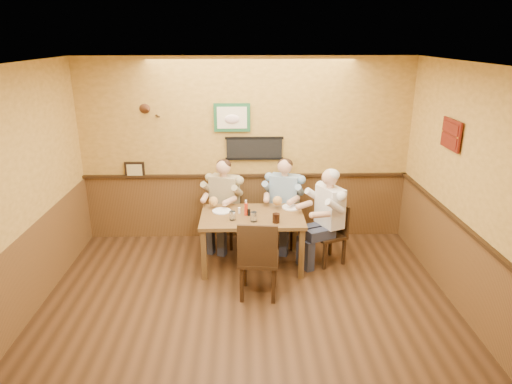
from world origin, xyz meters
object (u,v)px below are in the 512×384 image
(dining_table, at_px, (252,221))
(hot_sauce_bottle, at_px, (246,208))
(cola_tumbler, at_px, (276,218))
(pepper_shaker, at_px, (249,212))
(diner_blue_polo, at_px, (284,207))
(diner_white_elder, at_px, (329,222))
(chair_back_left, at_px, (225,219))
(salt_shaker, at_px, (239,210))
(diner_tan_shirt, at_px, (225,207))
(water_glass_mid, at_px, (254,217))
(water_glass_left, at_px, (232,216))
(chair_near_side, at_px, (259,257))
(chair_right_end, at_px, (328,234))
(chair_back_right, at_px, (284,218))

(dining_table, distance_m, hot_sauce_bottle, 0.21)
(cola_tumbler, relative_size, pepper_shaker, 1.30)
(diner_blue_polo, height_order, diner_white_elder, diner_white_elder)
(dining_table, bearing_deg, chair_back_left, 120.94)
(diner_blue_polo, relative_size, salt_shaker, 14.88)
(salt_shaker, bearing_deg, dining_table, -21.83)
(diner_white_elder, xyz_separation_m, pepper_shaker, (-1.11, -0.07, 0.18))
(diner_blue_polo, relative_size, cola_tumbler, 9.93)
(cola_tumbler, relative_size, salt_shaker, 1.50)
(hot_sauce_bottle, relative_size, salt_shaker, 2.37)
(diner_tan_shirt, bearing_deg, pepper_shaker, -42.45)
(water_glass_mid, height_order, salt_shaker, water_glass_mid)
(dining_table, xyz_separation_m, water_glass_left, (-0.27, -0.16, 0.15))
(diner_white_elder, xyz_separation_m, salt_shaker, (-1.25, 0.02, 0.17))
(cola_tumbler, bearing_deg, water_glass_left, 169.61)
(chair_back_left, xyz_separation_m, chair_near_side, (0.47, -1.45, 0.08))
(chair_back_left, xyz_separation_m, chair_right_end, (1.47, -0.62, 0.01))
(diner_tan_shirt, bearing_deg, chair_back_right, 18.73)
(chair_near_side, distance_m, water_glass_mid, 0.64)
(chair_back_left, bearing_deg, chair_near_side, -51.91)
(chair_right_end, bearing_deg, diner_blue_polo, -160.97)
(cola_tumbler, xyz_separation_m, salt_shaker, (-0.48, 0.34, -0.02))
(diner_blue_polo, distance_m, water_glass_mid, 1.01)
(chair_right_end, height_order, pepper_shaker, chair_right_end)
(water_glass_left, height_order, salt_shaker, water_glass_left)
(pepper_shaker, bearing_deg, chair_back_right, 51.01)
(water_glass_left, bearing_deg, salt_shaker, 69.36)
(chair_back_left, bearing_deg, diner_white_elder, -2.56)
(chair_back_left, relative_size, hot_sauce_bottle, 4.35)
(chair_back_right, height_order, diner_white_elder, diner_white_elder)
(chair_right_end, xyz_separation_m, water_glass_mid, (-1.05, -0.27, 0.38))
(chair_near_side, relative_size, diner_white_elder, 0.83)
(water_glass_left, bearing_deg, chair_back_right, 46.71)
(water_glass_mid, height_order, cola_tumbler, water_glass_mid)
(dining_table, xyz_separation_m, chair_right_end, (1.07, 0.05, -0.22))
(chair_right_end, relative_size, diner_white_elder, 0.70)
(salt_shaker, bearing_deg, water_glass_left, -110.64)
(chair_back_left, height_order, water_glass_mid, water_glass_mid)
(chair_back_right, bearing_deg, diner_tan_shirt, -162.55)
(chair_back_right, height_order, pepper_shaker, chair_back_right)
(diner_tan_shirt, distance_m, water_glass_mid, 1.01)
(chair_near_side, bearing_deg, chair_back_left, -66.49)
(chair_near_side, relative_size, diner_tan_shirt, 0.84)
(water_glass_mid, bearing_deg, water_glass_left, 168.39)
(dining_table, bearing_deg, diner_blue_polo, 52.45)
(chair_back_right, xyz_separation_m, diner_tan_shirt, (-0.90, 0.02, 0.18))
(diner_tan_shirt, height_order, hot_sauce_bottle, diner_tan_shirt)
(dining_table, xyz_separation_m, chair_back_left, (-0.40, 0.67, -0.23))
(diner_white_elder, height_order, water_glass_left, diner_white_elder)
(dining_table, height_order, chair_back_right, chair_back_right)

